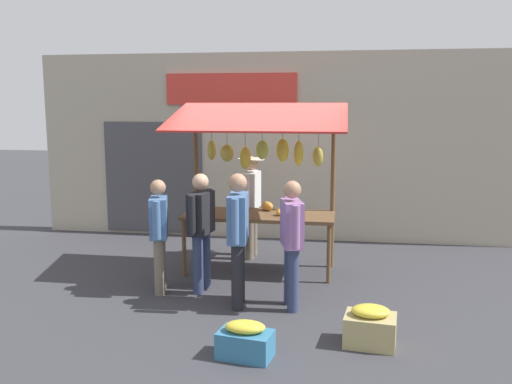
{
  "coord_description": "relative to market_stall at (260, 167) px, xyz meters",
  "views": [
    {
      "loc": [
        -1.21,
        7.85,
        2.46
      ],
      "look_at": [
        0.0,
        0.3,
        1.25
      ],
      "focal_mm": 38.57,
      "sensor_mm": 36.0,
      "label": 1
    }
  ],
  "objects": [
    {
      "name": "shopper_with_ponytail",
      "position": [
        1.16,
        1.16,
        -0.71
      ],
      "size": [
        0.33,
        0.64,
        1.51
      ],
      "rotation": [
        0.0,
        0.0,
        -1.31
      ],
      "color": "#726656",
      "rests_on": "ground"
    },
    {
      "name": "street_backdrop",
      "position": [
        0.06,
        -2.13,
        0.13
      ],
      "size": [
        9.0,
        0.3,
        3.4
      ],
      "color": "#B2A893",
      "rests_on": "ground"
    },
    {
      "name": "shopper_in_grey_tee",
      "position": [
        -0.61,
        1.48,
        -0.67
      ],
      "size": [
        0.33,
        0.66,
        1.58
      ],
      "rotation": [
        0.0,
        0.0,
        -1.31
      ],
      "color": "navy",
      "rests_on": "ground"
    },
    {
      "name": "shopper_in_striped_shirt",
      "position": [
        0.04,
        1.51,
        -0.61
      ],
      "size": [
        0.26,
        0.7,
        1.65
      ],
      "rotation": [
        0.0,
        0.0,
        -1.48
      ],
      "color": "#232328",
      "rests_on": "ground"
    },
    {
      "name": "vendor_with_sunhat",
      "position": [
        0.25,
        -0.69,
        -0.59
      ],
      "size": [
        0.43,
        0.7,
        1.65
      ],
      "rotation": [
        0.0,
        0.0,
        1.51
      ],
      "color": "#726656",
      "rests_on": "ground"
    },
    {
      "name": "ground_plane",
      "position": [
        0.0,
        0.06,
        -1.57
      ],
      "size": [
        40.0,
        40.0,
        0.0
      ],
      "primitive_type": "plane",
      "color": "#38383D"
    },
    {
      "name": "produce_crate_near",
      "position": [
        -0.3,
        2.89,
        -1.4
      ],
      "size": [
        0.57,
        0.41,
        0.38
      ],
      "color": "teal",
      "rests_on": "ground"
    },
    {
      "name": "shopper_with_shopping_bag",
      "position": [
        0.63,
        1.03,
        -0.66
      ],
      "size": [
        0.28,
        0.68,
        1.58
      ],
      "rotation": [
        0.0,
        0.0,
        -1.7
      ],
      "color": "navy",
      "rests_on": "ground"
    },
    {
      "name": "market_stall",
      "position": [
        0.0,
        0.0,
        0.0
      ],
      "size": [
        2.5,
        1.46,
        2.5
      ],
      "color": "brown",
      "rests_on": "ground"
    },
    {
      "name": "produce_crate_side",
      "position": [
        -1.52,
        2.41,
        -1.37
      ],
      "size": [
        0.57,
        0.46,
        0.43
      ],
      "color": "tan",
      "rests_on": "ground"
    }
  ]
}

